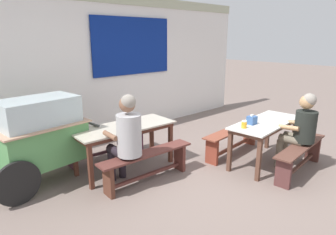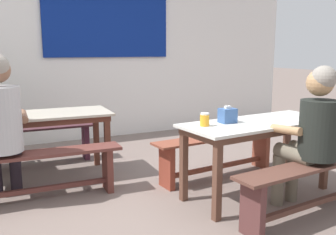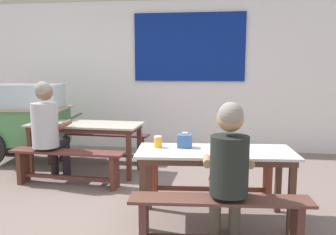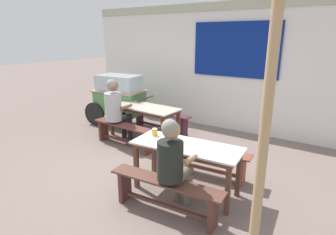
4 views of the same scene
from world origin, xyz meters
TOP-DOWN VIEW (x-y plane):
  - ground_plane at (0.00, 0.00)m, footprint 40.00×40.00m
  - backdrop_wall at (0.01, 2.73)m, footprint 7.53×0.23m
  - dining_table_far at (-1.01, 1.05)m, footprint 1.64×0.73m
  - dining_table_near at (0.85, -0.33)m, footprint 1.58×0.73m
  - bench_far_back at (-0.98, 1.65)m, footprint 1.58×0.32m
  - bench_far_front at (-1.04, 0.46)m, footprint 1.52×0.33m
  - bench_near_back at (0.80, 0.26)m, footprint 1.57×0.39m
  - bench_near_front at (0.90, -0.93)m, footprint 1.52×0.37m
  - food_cart at (-2.16, 1.51)m, footprint 1.67×0.93m
  - person_near_front at (0.96, -0.86)m, footprint 0.44×0.54m
  - person_left_back_turned at (-1.33, 0.53)m, footprint 0.46×0.59m
  - tissue_box at (0.54, -0.25)m, footprint 0.14×0.12m
  - condiment_jar at (0.27, -0.29)m, footprint 0.08×0.08m

SIDE VIEW (x-z plane):
  - ground_plane at x=0.00m, z-range 0.00..0.00m
  - bench_near_back at x=0.80m, z-range 0.07..0.53m
  - bench_far_back at x=-0.98m, z-range 0.07..0.53m
  - bench_near_front at x=0.90m, z-range 0.07..0.54m
  - bench_far_front at x=-1.04m, z-range 0.08..0.54m
  - dining_table_near at x=0.85m, z-range 0.28..1.00m
  - dining_table_far at x=-1.01m, z-range 0.28..1.01m
  - food_cart at x=-2.16m, z-range 0.10..1.36m
  - person_near_front at x=0.96m, z-range 0.10..1.37m
  - person_left_back_turned at x=-1.33m, z-range 0.10..1.45m
  - condiment_jar at x=0.27m, z-range 0.72..0.84m
  - tissue_box at x=0.54m, z-range 0.71..0.87m
  - backdrop_wall at x=0.01m, z-range 0.07..2.98m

